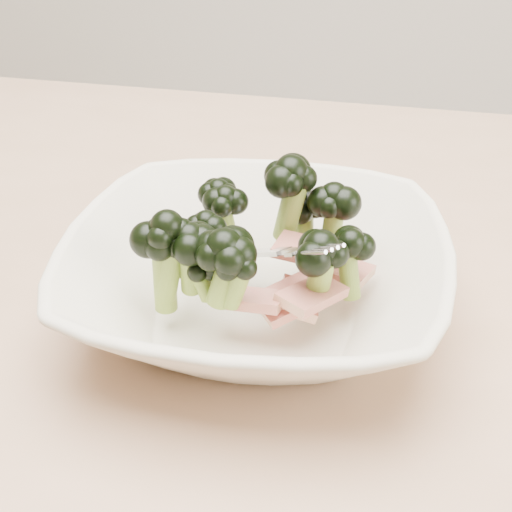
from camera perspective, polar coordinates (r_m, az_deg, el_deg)
name	(u,v)px	position (r m, az deg, el deg)	size (l,w,h in m)	color
dining_table	(186,341)	(0.66, -5.62, -6.76)	(1.20, 0.80, 0.75)	tan
broccoli_dish	(256,271)	(0.50, -0.04, -1.21)	(0.29, 0.29, 0.12)	beige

